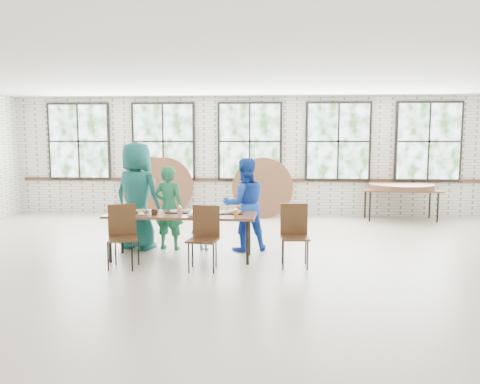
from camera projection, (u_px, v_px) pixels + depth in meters
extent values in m
plane|color=beige|center=(238.00, 259.00, 7.56)|extent=(12.00, 12.00, 0.00)
plane|color=white|center=(238.00, 70.00, 7.23)|extent=(12.00, 12.00, 0.00)
plane|color=silver|center=(250.00, 156.00, 11.86)|extent=(12.00, 0.00, 12.00)
plane|color=silver|center=(193.00, 209.00, 2.93)|extent=(12.00, 0.00, 12.00)
cube|color=#422819|center=(250.00, 180.00, 11.90)|extent=(11.80, 0.05, 0.08)
cube|color=black|center=(79.00, 141.00, 12.02)|extent=(1.62, 0.05, 1.97)
cube|color=white|center=(79.00, 141.00, 11.99)|extent=(1.50, 0.01, 1.85)
cube|color=black|center=(163.00, 141.00, 11.89)|extent=(1.62, 0.05, 1.97)
cube|color=white|center=(163.00, 141.00, 11.85)|extent=(1.50, 0.01, 1.85)
cube|color=black|center=(250.00, 141.00, 11.76)|extent=(1.62, 0.05, 1.97)
cube|color=white|center=(250.00, 141.00, 11.72)|extent=(1.50, 0.01, 1.85)
cube|color=black|center=(338.00, 141.00, 11.62)|extent=(1.62, 0.05, 1.97)
cube|color=white|center=(338.00, 141.00, 11.59)|extent=(1.50, 0.01, 1.85)
cube|color=black|center=(428.00, 141.00, 11.49)|extent=(1.62, 0.05, 1.97)
cube|color=white|center=(429.00, 141.00, 11.45)|extent=(1.50, 0.01, 1.85)
cube|color=brown|center=(181.00, 215.00, 7.52)|extent=(2.44, 0.91, 0.04)
cylinder|color=black|center=(110.00, 241.00, 7.33)|extent=(0.05, 0.05, 0.70)
cylinder|color=black|center=(122.00, 233.00, 7.92)|extent=(0.05, 0.05, 0.70)
cylinder|color=black|center=(247.00, 242.00, 7.20)|extent=(0.05, 0.05, 0.70)
cylinder|color=black|center=(249.00, 235.00, 7.79)|extent=(0.05, 0.05, 0.70)
cube|color=#452A17|center=(123.00, 239.00, 7.00)|extent=(0.53, 0.52, 0.03)
cube|color=#452A17|center=(122.00, 220.00, 7.15)|extent=(0.40, 0.17, 0.50)
cylinder|color=black|center=(108.00, 256.00, 6.87)|extent=(0.02, 0.02, 0.44)
cylinder|color=black|center=(116.00, 251.00, 7.20)|extent=(0.02, 0.02, 0.44)
cylinder|color=black|center=(132.00, 257.00, 6.84)|extent=(0.02, 0.02, 0.44)
cylinder|color=black|center=(139.00, 251.00, 7.18)|extent=(0.02, 0.02, 0.44)
cube|color=#452A17|center=(203.00, 240.00, 6.88)|extent=(0.48, 0.46, 0.03)
cube|color=#452A17|center=(206.00, 221.00, 7.03)|extent=(0.42, 0.10, 0.50)
cylinder|color=black|center=(189.00, 258.00, 6.75)|extent=(0.02, 0.02, 0.44)
cylinder|color=black|center=(192.00, 253.00, 7.08)|extent=(0.02, 0.02, 0.44)
cylinder|color=black|center=(213.00, 259.00, 6.73)|extent=(0.02, 0.02, 0.44)
cylinder|color=black|center=(216.00, 253.00, 7.06)|extent=(0.02, 0.02, 0.44)
cube|color=#452A17|center=(295.00, 238.00, 7.06)|extent=(0.44, 0.42, 0.03)
cube|color=#452A17|center=(294.00, 219.00, 7.22)|extent=(0.42, 0.05, 0.50)
cylinder|color=black|center=(283.00, 255.00, 6.93)|extent=(0.02, 0.02, 0.44)
cylinder|color=black|center=(282.00, 250.00, 7.26)|extent=(0.02, 0.02, 0.44)
cylinder|color=black|center=(308.00, 256.00, 6.90)|extent=(0.02, 0.02, 0.44)
cylinder|color=black|center=(306.00, 250.00, 7.24)|extent=(0.02, 0.02, 0.44)
imported|color=#185D58|center=(137.00, 196.00, 8.19)|extent=(1.08, 0.91, 1.89)
imported|color=#1D6F45|center=(169.00, 208.00, 8.18)|extent=(0.61, 0.47, 1.48)
imported|color=#15123A|center=(204.00, 227.00, 8.18)|extent=(0.57, 0.42, 0.79)
imported|color=blue|center=(245.00, 205.00, 8.09)|extent=(0.93, 0.81, 1.61)
cube|color=brown|center=(401.00, 190.00, 11.16)|extent=(1.86, 0.91, 0.04)
cylinder|color=black|center=(370.00, 207.00, 10.98)|extent=(0.04, 0.04, 0.70)
cylinder|color=black|center=(365.00, 204.00, 11.52)|extent=(0.04, 0.04, 0.70)
cylinder|color=black|center=(438.00, 207.00, 10.88)|extent=(0.04, 0.04, 0.70)
cylinder|color=black|center=(430.00, 204.00, 11.43)|extent=(0.04, 0.04, 0.70)
cube|color=black|center=(134.00, 212.00, 7.64)|extent=(0.44, 0.33, 0.02)
cube|color=black|center=(180.00, 212.00, 7.66)|extent=(0.44, 0.33, 0.02)
cube|color=black|center=(230.00, 213.00, 7.57)|extent=(0.44, 0.33, 0.02)
cylinder|color=black|center=(154.00, 212.00, 7.36)|extent=(0.09, 0.09, 0.09)
cube|color=red|center=(180.00, 212.00, 7.34)|extent=(0.06, 0.07, 0.11)
cylinder|color=#166AA9|center=(198.00, 212.00, 7.41)|extent=(0.07, 0.07, 0.10)
cylinder|color=orange|center=(236.00, 213.00, 7.25)|extent=(0.07, 0.07, 0.11)
cylinder|color=white|center=(208.00, 213.00, 7.30)|extent=(0.17, 0.17, 0.10)
ellipsoid|color=white|center=(141.00, 214.00, 7.33)|extent=(0.11, 0.11, 0.05)
ellipsoid|color=white|center=(190.00, 215.00, 7.24)|extent=(0.11, 0.11, 0.05)
ellipsoid|color=white|center=(218.00, 213.00, 7.41)|extent=(0.11, 0.11, 0.05)
cylinder|color=brown|center=(401.00, 188.00, 11.16)|extent=(1.50, 1.50, 0.04)
cylinder|color=brown|center=(401.00, 187.00, 11.15)|extent=(1.50, 1.50, 0.04)
cylinder|color=brown|center=(401.00, 185.00, 11.15)|extent=(1.50, 1.50, 0.04)
cylinder|color=brown|center=(151.00, 187.00, 11.76)|extent=(1.50, 0.30, 1.49)
cylinder|color=brown|center=(163.00, 187.00, 11.64)|extent=(1.50, 0.33, 1.48)
cylinder|color=brown|center=(263.00, 188.00, 11.49)|extent=(1.50, 0.33, 1.48)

